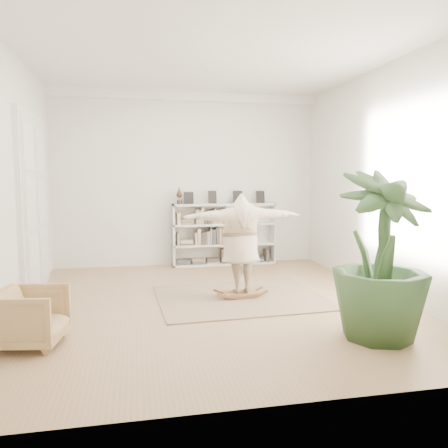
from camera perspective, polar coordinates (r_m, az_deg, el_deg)
name	(u,v)px	position (r m, az deg, el deg)	size (l,w,h in m)	color
floor	(213,303)	(6.56, -1.51, -10.23)	(6.00, 6.00, 0.00)	#A07953
room_shell	(187,96)	(9.36, -4.81, 16.31)	(6.00, 6.00, 6.00)	silver
doors	(34,205)	(7.69, -23.61, 2.27)	(0.09, 1.78, 2.92)	white
bookshelf	(224,235)	(9.28, 0.00, -1.41)	(2.20, 0.35, 1.64)	silver
armchair	(30,317)	(5.31, -23.97, -11.07)	(0.69, 0.71, 0.64)	tan
rug	(240,297)	(6.80, 2.15, -9.54)	(2.50, 2.00, 0.02)	tan
rocker_board	(240,293)	(6.79, 2.15, -9.04)	(0.56, 0.35, 0.12)	brown
person	(241,241)	(6.62, 2.18, -2.18)	(1.86, 0.50, 1.51)	beige
houseplant	(380,255)	(5.25, 19.75, -3.84)	(1.08, 1.08, 1.93)	#2F4C26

